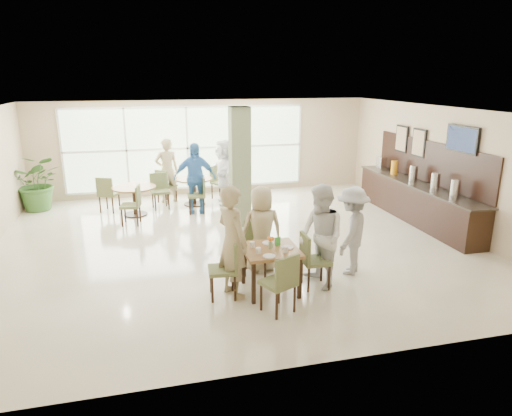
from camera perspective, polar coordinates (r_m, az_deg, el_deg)
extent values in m
plane|color=beige|center=(9.90, -2.79, -4.31)|extent=(10.00, 10.00, 0.00)
plane|color=white|center=(9.30, -3.03, 12.07)|extent=(10.00, 10.00, 0.00)
plane|color=#C8AF8F|center=(13.87, -6.50, 7.53)|extent=(10.00, 0.00, 10.00)
plane|color=#C8AF8F|center=(5.34, 6.43, -6.65)|extent=(10.00, 0.00, 10.00)
plane|color=#C8AF8F|center=(11.52, 22.39, 4.64)|extent=(0.00, 9.00, 9.00)
plane|color=silver|center=(13.79, -8.56, 7.40)|extent=(7.00, 0.00, 7.00)
cube|color=#677350|center=(10.73, -2.03, 5.09)|extent=(0.45, 0.45, 2.80)
cube|color=brown|center=(7.49, 1.83, -5.27)|extent=(0.90, 0.90, 0.05)
cube|color=black|center=(7.22, -0.31, -9.38)|extent=(0.06, 0.06, 0.70)
cube|color=black|center=(7.41, 5.46, -8.73)|extent=(0.06, 0.06, 0.70)
cube|color=black|center=(7.89, -1.61, -7.07)|extent=(0.06, 0.06, 0.70)
cube|color=black|center=(8.07, 3.69, -6.55)|extent=(0.06, 0.06, 0.70)
cylinder|color=brown|center=(12.04, -15.03, 2.51)|extent=(1.10, 1.10, 0.04)
cylinder|color=black|center=(12.13, -14.90, 0.78)|extent=(0.10, 0.10, 0.71)
cylinder|color=black|center=(12.22, -14.79, -0.75)|extent=(0.60, 0.60, 0.03)
cylinder|color=brown|center=(12.71, -7.78, 3.62)|extent=(1.01, 1.01, 0.04)
cylinder|color=black|center=(12.80, -7.71, 1.98)|extent=(0.10, 0.10, 0.71)
cylinder|color=black|center=(12.89, -7.66, 0.52)|extent=(0.60, 0.60, 0.03)
cylinder|color=white|center=(7.50, -0.46, -4.61)|extent=(0.08, 0.08, 0.10)
cylinder|color=white|center=(7.32, 3.74, -5.20)|extent=(0.08, 0.08, 0.10)
cylinder|color=white|center=(7.25, 0.30, -5.36)|extent=(0.08, 0.08, 0.10)
cylinder|color=white|center=(7.16, 1.64, -6.03)|extent=(0.20, 0.20, 0.01)
cylinder|color=white|center=(7.71, 1.53, -4.37)|extent=(0.20, 0.20, 0.01)
cylinder|color=white|center=(7.53, 3.96, -4.92)|extent=(0.20, 0.20, 0.01)
cylinder|color=#99B27F|center=(7.46, 1.84, -4.66)|extent=(0.07, 0.07, 0.12)
sphere|color=orange|center=(7.43, 2.07, -3.85)|extent=(0.07, 0.07, 0.07)
sphere|color=orange|center=(7.44, 1.68, -3.81)|extent=(0.07, 0.07, 0.07)
sphere|color=orange|center=(7.39, 1.79, -3.94)|extent=(0.07, 0.07, 0.07)
cube|color=green|center=(7.58, 2.73, -4.19)|extent=(0.10, 0.05, 0.15)
cube|color=black|center=(11.95, 19.28, 0.65)|extent=(0.60, 4.60, 0.90)
cube|color=black|center=(11.84, 19.49, 2.84)|extent=(0.64, 4.70, 0.04)
cube|color=black|center=(11.89, 20.91, 5.38)|extent=(0.04, 4.60, 1.00)
cylinder|color=silver|center=(10.68, 23.64, 2.24)|extent=(0.20, 0.20, 0.40)
cylinder|color=silver|center=(11.23, 21.51, 3.10)|extent=(0.20, 0.20, 0.40)
cylinder|color=silver|center=(11.95, 19.07, 4.08)|extent=(0.20, 0.20, 0.40)
cylinder|color=orange|center=(12.71, 16.90, 4.86)|extent=(0.18, 0.18, 0.36)
cube|color=silver|center=(13.30, 15.39, 5.46)|extent=(0.18, 0.30, 0.36)
cube|color=black|center=(10.90, 24.39, 7.84)|extent=(0.06, 1.00, 0.58)
cube|color=#7F99CC|center=(10.88, 24.29, 7.84)|extent=(0.01, 0.92, 0.50)
cube|color=black|center=(12.23, 19.70, 7.67)|extent=(0.04, 0.55, 0.70)
cube|color=brown|center=(12.22, 19.60, 7.67)|extent=(0.01, 0.47, 0.62)
cube|color=black|center=(12.90, 17.76, 8.24)|extent=(0.04, 0.55, 0.70)
cube|color=brown|center=(12.89, 17.67, 8.24)|extent=(0.01, 0.47, 0.62)
imported|color=#356227|center=(13.40, -25.59, 2.89)|extent=(1.48, 1.48, 1.50)
imported|color=tan|center=(7.29, -2.96, -4.23)|extent=(0.68, 0.79, 1.85)
imported|color=tan|center=(8.26, 0.70, -2.67)|extent=(0.79, 0.45, 1.59)
imported|color=white|center=(7.68, 8.11, -3.61)|extent=(0.80, 0.96, 1.77)
imported|color=#A0A1A3|center=(8.33, 11.88, -2.80)|extent=(1.12, 1.18, 1.60)
imported|color=#4384CA|center=(11.94, -7.66, 3.73)|extent=(1.14, 0.74, 1.84)
imported|color=white|center=(12.72, -3.98, 4.52)|extent=(0.87, 1.73, 1.80)
imported|color=tan|center=(13.08, -11.06, 4.63)|extent=(0.73, 0.54, 1.82)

